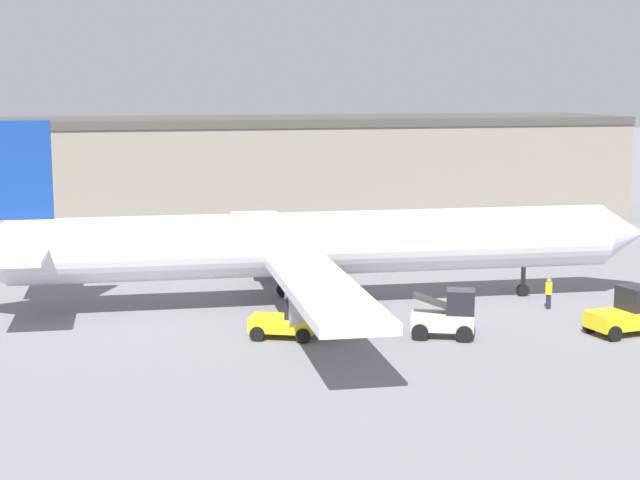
% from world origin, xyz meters
% --- Properties ---
extents(ground_plane, '(400.00, 400.00, 0.00)m').
position_xyz_m(ground_plane, '(0.00, 0.00, 0.00)').
color(ground_plane, slate).
extents(terminal_building, '(94.84, 13.52, 9.60)m').
position_xyz_m(terminal_building, '(-12.13, 32.94, 4.81)').
color(terminal_building, gray).
rests_on(terminal_building, ground_plane).
extents(airplane, '(41.29, 35.48, 10.64)m').
position_xyz_m(airplane, '(-0.92, 0.04, 3.51)').
color(airplane, silver).
rests_on(airplane, ground_plane).
extents(ground_crew_worker, '(0.39, 0.39, 1.75)m').
position_xyz_m(ground_crew_worker, '(12.30, -3.99, 0.93)').
color(ground_crew_worker, '#1E2338').
rests_on(ground_crew_worker, ground_plane).
extents(baggage_tug, '(3.67, 2.97, 2.12)m').
position_xyz_m(baggage_tug, '(-3.20, -6.96, 0.99)').
color(baggage_tug, yellow).
rests_on(baggage_tug, ground_plane).
extents(belt_loader_truck, '(3.45, 2.76, 2.48)m').
position_xyz_m(belt_loader_truck, '(4.50, -8.73, 1.15)').
color(belt_loader_truck, beige).
rests_on(belt_loader_truck, ground_plane).
extents(pushback_tug, '(3.55, 2.62, 2.41)m').
position_xyz_m(pushback_tug, '(13.54, -10.09, 1.11)').
color(pushback_tug, yellow).
rests_on(pushback_tug, ground_plane).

